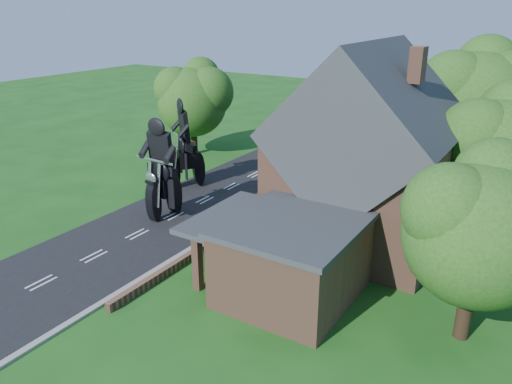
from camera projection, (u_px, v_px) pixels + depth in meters
The scene contains 19 objects.
ground at pixel (137, 234), 27.19m from camera, with size 120.00×120.00×0.00m, color #164914.
road at pixel (137, 234), 27.19m from camera, with size 7.00×80.00×0.02m, color black.
kerb at pixel (189, 250), 25.35m from camera, with size 0.30×80.00×0.12m, color gray.
garden_wall at pixel (253, 217), 28.94m from camera, with size 0.30×22.00×0.40m, color brown.
house at pixel (367, 161), 25.19m from camera, with size 9.54×8.64×10.24m.
annex at pixel (290, 257), 21.02m from camera, with size 7.05×5.94×3.44m.
tree_annex_side at pixel (491, 224), 17.09m from camera, with size 5.64×5.20×7.48m.
tree_house_right at pixel (510, 151), 23.90m from camera, with size 6.51×6.00×8.40m.
tree_behind_house at pixel (485, 100), 30.72m from camera, with size 7.81×7.20×10.08m.
tree_behind_left at pixel (393, 97), 34.67m from camera, with size 6.94×6.40×9.16m.
tree_far_road at pixel (197, 96), 40.08m from camera, with size 6.08×5.60×7.84m.
shrub_a at pixel (203, 257), 23.57m from camera, with size 0.90×0.90×1.10m, color #123914.
shrub_b at pixel (233, 238), 25.55m from camera, with size 0.90×0.90×1.10m, color #123914.
shrub_c at pixel (258, 221), 27.53m from camera, with size 0.90×0.90×1.10m, color #123914.
shrub_d at pixel (300, 194), 31.49m from camera, with size 0.90×0.90×1.10m, color #123914.
shrub_e at pixel (317, 182), 33.47m from camera, with size 0.90×0.90×1.10m, color #123914.
shrub_f at pixel (333, 173), 35.45m from camera, with size 0.90×0.90×1.10m, color #123914.
motorcycle_lead at pixel (164, 203), 29.14m from camera, with size 0.48×1.91×1.78m, color black, non-canonical shape.
motorcycle_follow at pixel (187, 174), 34.05m from camera, with size 0.49×1.95×1.82m, color black, non-canonical shape.
Camera 1 is at (18.60, -17.40, 11.75)m, focal length 35.00 mm.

